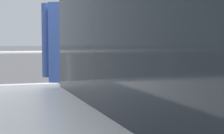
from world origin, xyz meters
The scene contains 3 objects.
parking_meter centered at (0.14, 0.29, 1.10)m, with size 0.17×0.18×1.34m.
pedestrian_at_meter centered at (-0.48, 0.53, 1.16)m, with size 0.72×0.40×1.78m.
background_railing centered at (0.00, 2.86, 0.89)m, with size 24.06×0.06×1.07m.
Camera 1 is at (-1.13, -2.39, 1.37)m, focal length 56.70 mm.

